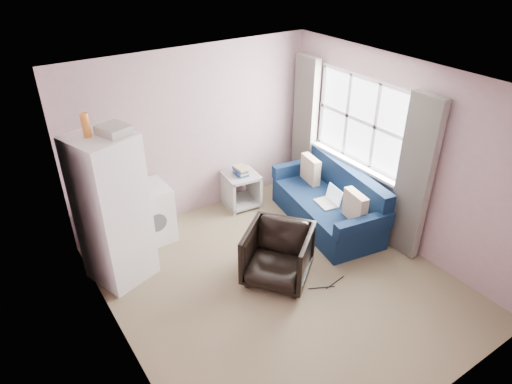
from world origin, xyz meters
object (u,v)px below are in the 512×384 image
(armchair, at_px, (278,253))
(sofa, at_px, (330,204))
(fridge, at_px, (112,209))
(washing_machine, at_px, (149,212))
(side_table, at_px, (241,187))

(armchair, bearing_deg, sofa, 74.99)
(armchair, distance_m, fridge, 2.04)
(washing_machine, xyz_separation_m, side_table, (1.52, 0.03, -0.10))
(fridge, xyz_separation_m, washing_machine, (0.61, 0.53, -0.54))
(washing_machine, distance_m, side_table, 1.53)
(fridge, relative_size, sofa, 1.07)
(fridge, bearing_deg, washing_machine, 22.95)
(fridge, relative_size, washing_machine, 2.68)
(armchair, xyz_separation_m, side_table, (0.56, 1.72, -0.07))
(washing_machine, height_order, side_table, washing_machine)
(armchair, relative_size, side_table, 1.16)
(armchair, bearing_deg, fridge, -164.34)
(washing_machine, bearing_deg, armchair, -60.27)
(washing_machine, bearing_deg, fridge, -138.89)
(armchair, xyz_separation_m, washing_machine, (-0.97, 1.69, 0.03))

